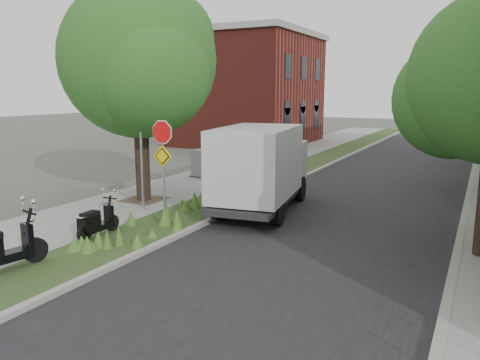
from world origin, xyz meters
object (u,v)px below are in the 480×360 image
object	(u,v)px
utility_cabinet	(201,164)
box_truck	(261,165)
scooter_near	(94,225)
sign_assembly	(163,151)

from	to	relation	value
utility_cabinet	box_truck	bearing A→B (deg)	-38.77
box_truck	scooter_near	bearing A→B (deg)	-117.20
sign_assembly	utility_cabinet	size ratio (longest dim) A/B	2.55
box_truck	utility_cabinet	xyz separation A→B (m)	(-4.89, 3.93, -0.88)
sign_assembly	utility_cabinet	bearing A→B (deg)	114.39
scooter_near	box_truck	distance (m)	5.79
sign_assembly	scooter_near	distance (m)	2.83
sign_assembly	scooter_near	xyz separation A→B (m)	(-0.89, -1.95, -1.84)
box_truck	utility_cabinet	bearing A→B (deg)	141.23
sign_assembly	scooter_near	world-z (taller)	sign_assembly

